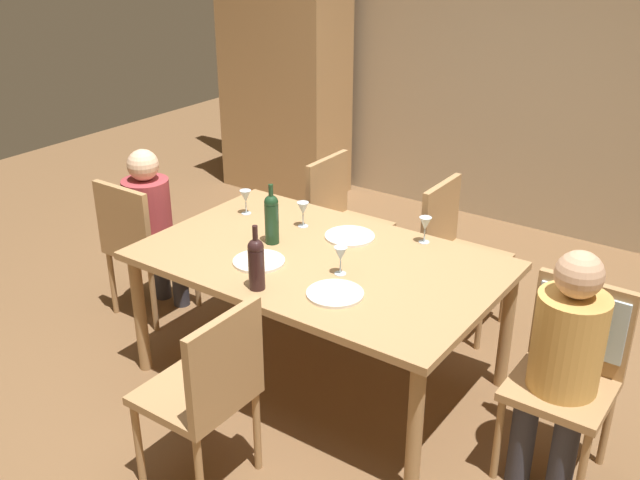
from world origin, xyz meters
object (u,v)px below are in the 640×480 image
Objects in this scene: dinner_plate_guest_left at (259,261)px; dinner_plate_guest_right at (335,294)px; dining_table at (320,269)px; chair_right_end at (573,351)px; wine_bottle_dark_red at (271,218)px; chair_near at (208,387)px; person_man_bearded at (564,355)px; wine_bottle_tall_green at (256,262)px; armoire_cabinet at (284,71)px; wine_glass_far at (425,225)px; chair_far_right at (455,246)px; wine_glass_centre at (303,209)px; dinner_plate_host at (350,236)px; chair_left_end at (140,240)px; chair_far_left at (341,216)px; wine_glass_near_right at (341,255)px; wine_glass_near_left at (246,197)px; person_woman_host at (152,219)px.

dinner_plate_guest_left is 0.98× the size of dinner_plate_guest_right.
chair_right_end reaches higher than dining_table.
chair_near is at bearing -67.04° from wine_bottle_dark_red.
dinner_plate_guest_right is (0.52, -0.06, 0.00)m from dinner_plate_guest_left.
dining_table is 2.04× the size of chair_near.
dining_table is 1.32m from person_man_bearded.
wine_bottle_tall_green is at bearing 15.11° from chair_near.
wine_bottle_dark_red is at bearing -53.76° from armoire_cabinet.
wine_glass_far is at bearing 53.36° from dining_table.
dining_table is 0.50m from wine_bottle_tall_green.
wine_bottle_tall_green reaches higher than chair_far_right.
wine_glass_centre reaches higher than dining_table.
dining_table is 0.31m from dinner_plate_host.
armoire_cabinet is at bearing 126.24° from wine_bottle_dark_red.
armoire_cabinet is 14.63× the size of wine_glass_far.
chair_left_end is at bearing 163.85° from wine_bottle_tall_green.
chair_far_left is (-1.82, 0.84, -0.06)m from chair_right_end.
chair_right_end and chair_near have the same top height.
chair_right_end is 1.67m from wine_bottle_dark_red.
wine_glass_near_right is at bearing 3.65° from person_man_bearded.
dinner_plate_guest_left is (-1.54, -0.36, 0.16)m from chair_right_end.
armoire_cabinet reaches higher than wine_glass_near_right.
wine_bottle_dark_red is 2.28× the size of wine_glass_near_right.
person_man_bearded reaches higher than wine_bottle_tall_green.
chair_right_end is at bearing 49.36° from chair_far_right.
dinner_plate_guest_right is at bearing -48.45° from armoire_cabinet.
chair_right_end is 1.05m from wine_glass_far.
chair_far_left is 6.17× the size of wine_glass_near_right.
chair_right_end is at bearing 22.10° from dinner_plate_guest_right.
chair_far_right is 1.12m from wine_glass_near_right.
chair_far_left is at bearing 123.42° from wine_glass_near_right.
wine_glass_near_left is 0.53× the size of dinner_plate_host.
person_woman_host is (0.72, -2.31, -0.46)m from armoire_cabinet.
wine_bottle_dark_red is at bearing -144.32° from wine_glass_far.
armoire_cabinet is 2.37× the size of chair_near.
wine_glass_near_left and wine_glass_far have the same top height.
chair_right_end is at bearing 4.58° from chair_left_end.
wine_bottle_dark_red is at bearing -31.68° from wine_glass_near_left.
wine_glass_far is at bearing 18.80° from chair_left_end.
chair_left_end is at bearing 172.75° from dinner_plate_guest_right.
chair_far_left is 0.84× the size of person_woman_host.
dining_table is 6.79× the size of dinner_plate_guest_right.
dinner_plate_host is (1.31, 0.39, 0.22)m from chair_left_end.
dinner_plate_guest_left is at bearing -13.29° from person_woman_host.
chair_left_end reaches higher than wine_glass_near_right.
chair_left_end is 1.00× the size of chair_far_right.
wine_bottle_dark_red reaches higher than chair_right_end.
wine_bottle_dark_red is at bearing 120.94° from wine_bottle_tall_green.
wine_bottle_dark_red is (1.00, 0.08, 0.36)m from chair_left_end.
wine_bottle_dark_red is (0.19, -0.97, 0.36)m from chair_far_left.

